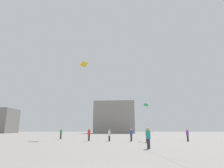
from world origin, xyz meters
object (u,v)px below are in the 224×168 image
person_in_teal (148,137)px  person_in_purple (187,134)px  person_in_yellow (147,135)px  building_centre_hall (115,118)px  person_in_white (109,135)px  person_in_green (61,133)px  kite_emerald_diamond (146,105)px  kite_amber_delta (84,65)px  person_in_red (89,134)px  person_in_blue (131,134)px

person_in_teal → person_in_purple: size_ratio=1.05×
person_in_yellow → building_centre_hall: (-5.24, 67.01, 6.07)m
person_in_white → person_in_green: bearing=-124.0°
person_in_teal → building_centre_hall: bearing=-14.8°
building_centre_hall → kite_emerald_diamond: bearing=-84.4°
person_in_white → building_centre_hall: bearing=-178.7°
person_in_white → kite_emerald_diamond: (5.64, 2.76, 4.47)m
kite_amber_delta → building_centre_hall: size_ratio=0.74×
person_in_white → person_in_red: bearing=-107.4°
person_in_white → kite_emerald_diamond: size_ratio=0.37×
person_in_teal → kite_emerald_diamond: 14.13m
person_in_green → person_in_teal: person_in_teal is taller
person_in_yellow → kite_emerald_diamond: bearing=18.9°
person_in_yellow → building_centre_hall: building_centre_hall is taller
person_in_purple → kite_emerald_diamond: kite_emerald_diamond is taller
person_in_red → person_in_green: bearing=120.4°
person_in_white → person_in_yellow: person_in_yellow is taller
person_in_purple → kite_amber_delta: (-16.79, 9.39, 13.59)m
person_in_red → person_in_teal: size_ratio=1.01×
person_in_green → person_in_blue: person_in_green is taller
building_centre_hall → person_in_green: bearing=-98.0°
person_in_red → building_centre_hall: (2.62, 63.48, 6.07)m
kite_amber_delta → person_in_blue: bearing=-46.6°
person_in_red → kite_emerald_diamond: kite_emerald_diamond is taller
person_in_purple → kite_emerald_diamond: 7.29m
person_in_blue → kite_emerald_diamond: (2.55, 2.26, 4.42)m
person_in_purple → person_in_teal: bearing=-66.0°
person_in_red → person_in_blue: size_ratio=1.03×
building_centre_hall → person_in_yellow: bearing=-85.5°
person_in_purple → person_in_yellow: bearing=-96.7°
person_in_teal → kite_emerald_diamond: bearing=-25.6°
person_in_red → person_in_purple: bearing=-19.7°
person_in_white → person_in_purple: (10.97, 0.52, 0.03)m
person_in_red → person_in_teal: (6.87, -11.54, -0.01)m
person_in_green → kite_amber_delta: kite_amber_delta is taller
person_in_white → person_in_blue: (3.08, 0.50, 0.05)m
kite_amber_delta → building_centre_hall: bearing=84.3°
kite_emerald_diamond → person_in_teal: bearing=-97.6°
person_in_green → person_in_purple: 20.34m
kite_amber_delta → building_centre_hall: kite_amber_delta is taller
person_in_yellow → building_centre_hall: size_ratio=0.09×
kite_amber_delta → person_in_red: bearing=-72.4°
person_in_red → kite_emerald_diamond: bearing=-6.2°
building_centre_hall → person_in_purple: bearing=-79.9°
person_in_teal → kite_emerald_diamond: size_ratio=0.40×
person_in_purple → person_in_yellow: person_in_yellow is taller
kite_amber_delta → kite_emerald_diamond: bearing=-32.0°
person_in_white → person_in_blue: person_in_blue is taller
person_in_teal → person_in_purple: bearing=-50.7°
person_in_green → person_in_purple: person_in_green is taller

